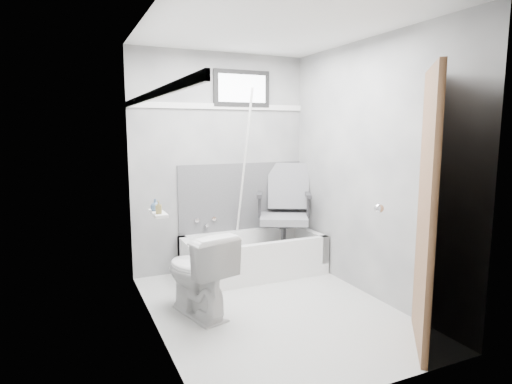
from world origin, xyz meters
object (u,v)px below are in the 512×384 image
toilet (198,273)px  bathtub (253,255)px  door (489,215)px  soap_bottle_a (159,207)px  soap_bottle_b (155,205)px  office_chair (284,212)px

toilet → bathtub: bearing=-152.9°
door → soap_bottle_a: (-1.92, 1.42, -0.03)m
soap_bottle_b → door: bearing=-39.1°
office_chair → soap_bottle_a: office_chair is taller
office_chair → soap_bottle_b: office_chair is taller
toilet → soap_bottle_b: bearing=-31.6°
bathtub → office_chair: size_ratio=1.40×
toilet → soap_bottle_b: soap_bottle_b is taller
soap_bottle_b → soap_bottle_a: bearing=-90.0°
office_chair → soap_bottle_b: (-1.56, -0.69, 0.30)m
toilet → soap_bottle_a: 0.68m
door → bathtub: bearing=108.7°
toilet → soap_bottle_b: 0.69m
soap_bottle_a → soap_bottle_b: soap_bottle_a is taller
office_chair → soap_bottle_b: 1.74m
soap_bottle_a → toilet: bearing=7.2°
door → office_chair: bearing=99.0°
door → soap_bottle_a: 2.39m
bathtub → soap_bottle_a: soap_bottle_a is taller
bathtub → door: (0.75, -2.21, 0.79)m
bathtub → door: size_ratio=0.75×
bathtub → office_chair: 0.60m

